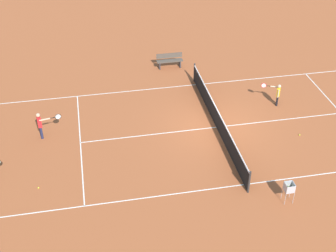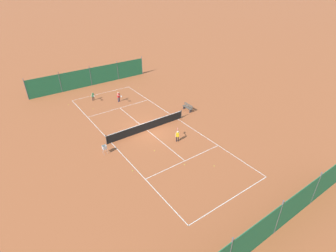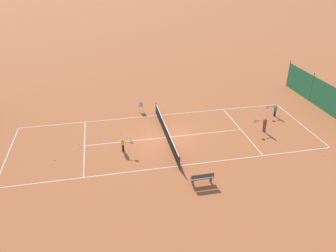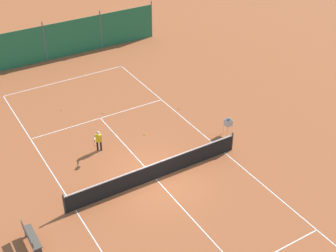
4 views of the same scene
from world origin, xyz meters
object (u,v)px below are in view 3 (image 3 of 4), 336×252
at_px(tennis_ball_alley_right, 55,160).
at_px(tennis_ball_alley_left, 120,133).
at_px(player_near_baseline, 123,143).
at_px(tennis_ball_mid_court, 323,155).
at_px(tennis_ball_service_box, 79,144).
at_px(courtside_bench, 202,178).
at_px(player_near_service, 275,109).
at_px(tennis_ball_by_net_right, 247,113).
at_px(ball_hopper, 141,105).
at_px(tennis_net, 166,132).
at_px(player_far_baseline, 264,124).
at_px(tennis_ball_by_net_left, 102,118).
at_px(tennis_ball_far_corner, 265,102).

xyz_separation_m(tennis_ball_alley_right, tennis_ball_alley_left, (2.95, -4.85, 0.00)).
relative_size(player_near_baseline, tennis_ball_mid_court, 17.78).
bearing_deg(tennis_ball_service_box, courtside_bench, -130.53).
bearing_deg(tennis_ball_alley_right, player_near_service, -79.84).
bearing_deg(tennis_ball_by_net_right, ball_hopper, 74.87).
distance_m(tennis_net, courtside_bench, 6.43).
bearing_deg(tennis_ball_alley_right, courtside_bench, -116.69).
bearing_deg(player_far_baseline, tennis_ball_by_net_left, 68.17).
distance_m(player_near_service, tennis_ball_by_net_left, 15.52).
relative_size(tennis_net, player_near_service, 8.12).
height_order(player_near_baseline, tennis_ball_by_net_left, player_near_baseline).
xyz_separation_m(tennis_ball_far_corner, tennis_ball_alley_left, (-3.46, 14.59, 0.00)).
relative_size(tennis_net, tennis_ball_far_corner, 139.09).
xyz_separation_m(tennis_ball_service_box, ball_hopper, (4.94, -5.51, 0.62)).
bearing_deg(tennis_net, tennis_ball_mid_court, -115.22).
height_order(player_near_service, tennis_ball_alley_right, player_near_service).
bearing_deg(tennis_ball_mid_court, player_far_baseline, 31.36).
distance_m(tennis_ball_by_net_left, tennis_ball_far_corner, 15.91).
relative_size(player_far_baseline, tennis_ball_alley_left, 19.94).
bearing_deg(ball_hopper, player_near_service, -106.80).
bearing_deg(player_near_service, tennis_ball_mid_court, -177.33).
distance_m(tennis_net, tennis_ball_mid_court, 11.81).
relative_size(tennis_ball_by_net_left, tennis_ball_alley_left, 1.00).
bearing_deg(courtside_bench, player_near_baseline, 42.27).
xyz_separation_m(player_near_baseline, tennis_ball_far_corner, (6.20, -14.49, -0.65)).
distance_m(player_near_service, tennis_ball_alley_right, 19.11).
height_order(tennis_net, tennis_ball_mid_court, tennis_net).
relative_size(player_far_baseline, tennis_ball_far_corner, 19.94).
distance_m(tennis_ball_mid_court, tennis_ball_alley_left, 15.64).
distance_m(tennis_net, tennis_ball_by_net_right, 8.62).
relative_size(player_near_baseline, tennis_ball_service_box, 17.78).
bearing_deg(player_far_baseline, courtside_bench, 128.46).
height_order(tennis_ball_far_corner, ball_hopper, ball_hopper).
relative_size(player_near_service, courtside_bench, 0.75).
bearing_deg(player_near_service, tennis_ball_by_net_left, 80.12).
distance_m(tennis_ball_far_corner, ball_hopper, 12.33).
relative_size(tennis_ball_service_box, tennis_ball_mid_court, 1.00).
xyz_separation_m(tennis_ball_alley_right, courtside_bench, (-4.76, -9.48, 0.42)).
xyz_separation_m(tennis_ball_mid_court, ball_hopper, (10.34, 11.99, 0.62)).
relative_size(tennis_ball_by_net_right, tennis_ball_service_box, 1.00).
xyz_separation_m(player_far_baseline, ball_hopper, (6.06, 9.38, -0.11)).
height_order(player_near_service, ball_hopper, player_near_service).
bearing_deg(player_far_baseline, ball_hopper, 57.13).
xyz_separation_m(player_near_baseline, tennis_ball_by_net_right, (4.11, -11.66, -0.65)).
relative_size(tennis_net, tennis_ball_by_net_right, 139.09).
relative_size(ball_hopper, courtside_bench, 0.59).
relative_size(tennis_ball_alley_right, tennis_ball_alley_left, 1.00).
height_order(tennis_ball_by_net_right, tennis_ball_mid_court, same).
distance_m(tennis_ball_alley_right, courtside_bench, 10.61).
xyz_separation_m(tennis_ball_by_net_left, courtside_bench, (-10.79, -5.95, 0.42)).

